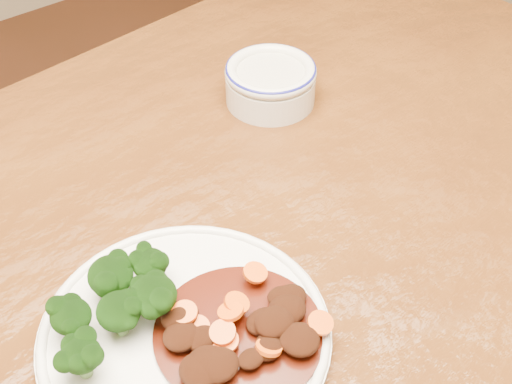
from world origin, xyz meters
TOP-DOWN VIEW (x-y plane):
  - dining_table at (-0.00, 0.00)m, footprint 1.58×1.04m
  - dinner_plate at (-0.07, -0.07)m, footprint 0.29×0.29m
  - broccoli_florets at (-0.11, -0.02)m, footprint 0.14×0.10m
  - mince_stew at (-0.03, -0.11)m, footprint 0.17×0.17m
  - dip_bowl at (0.25, 0.19)m, footprint 0.13×0.13m

SIDE VIEW (x-z plane):
  - dining_table at x=0.00m, z-range 0.30..1.05m
  - dinner_plate at x=-0.07m, z-range 0.75..0.77m
  - mince_stew at x=-0.03m, z-range 0.76..0.79m
  - dip_bowl at x=0.25m, z-range 0.75..0.81m
  - broccoli_florets at x=-0.11m, z-range 0.77..0.82m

